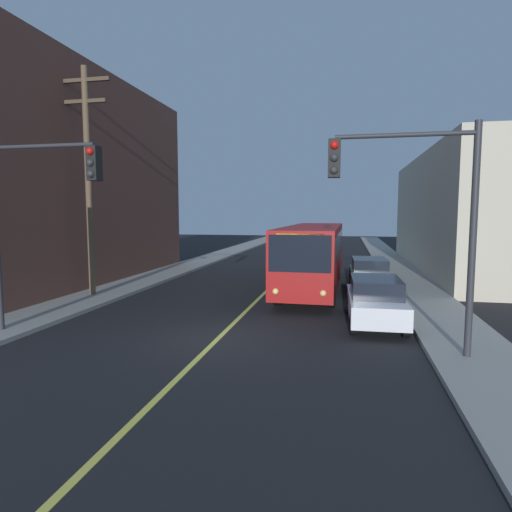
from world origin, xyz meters
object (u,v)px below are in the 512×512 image
city_bus (313,253)px  parked_car_green (369,274)px  traffic_signal_left_corner (37,198)px  traffic_signal_right_corner (411,196)px  parked_car_white (375,300)px  utility_pole_near (88,172)px

city_bus → parked_car_green: size_ratio=2.74×
traffic_signal_left_corner → traffic_signal_right_corner: bearing=1.4°
traffic_signal_left_corner → traffic_signal_right_corner: size_ratio=1.00×
parked_car_green → traffic_signal_left_corner: (-10.38, -10.32, 3.46)m
parked_car_white → parked_car_green: bearing=88.9°
city_bus → parked_car_white: (2.64, -6.61, -0.98)m
city_bus → traffic_signal_left_corner: size_ratio=2.03×
city_bus → utility_pole_near: 11.34m
parked_car_green → traffic_signal_right_corner: (0.44, -10.05, 3.46)m
traffic_signal_left_corner → parked_car_green: bearing=44.8°
parked_car_green → traffic_signal_right_corner: bearing=-87.5°
parked_car_green → utility_pole_near: utility_pole_near is taller
parked_car_white → utility_pole_near: (-12.35, 2.24, 4.85)m
parked_car_green → traffic_signal_left_corner: 15.05m
parked_car_white → traffic_signal_right_corner: traffic_signal_right_corner is taller
traffic_signal_left_corner → city_bus: bearing=53.7°
city_bus → utility_pole_near: utility_pole_near is taller
parked_car_white → utility_pole_near: bearing=169.7°
traffic_signal_right_corner → city_bus: bearing=107.6°
parked_car_white → city_bus: bearing=111.8°
utility_pole_near → city_bus: bearing=24.2°
parked_car_green → traffic_signal_left_corner: bearing=-135.2°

